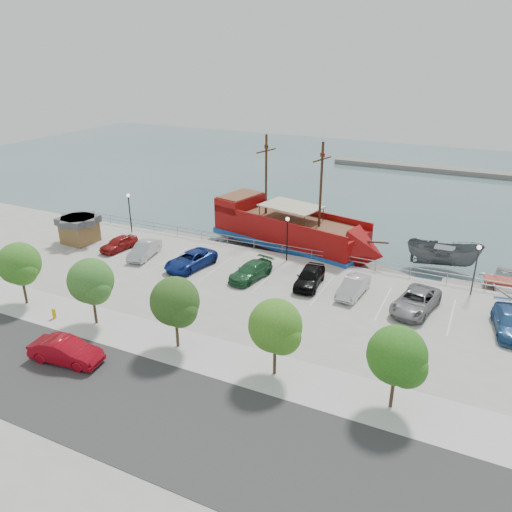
% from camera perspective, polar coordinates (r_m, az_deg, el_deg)
% --- Properties ---
extents(ground, '(160.00, 160.00, 0.00)m').
position_cam_1_polar(ground, '(41.62, 0.05, -5.00)').
color(ground, '#3F5B5F').
extents(land_slab, '(100.00, 58.00, 1.20)m').
position_cam_1_polar(land_slab, '(27.61, -20.77, -22.53)').
color(land_slab, '#999787').
rests_on(land_slab, ground).
extents(street, '(100.00, 8.00, 0.04)m').
position_cam_1_polar(street, '(29.78, -13.92, -16.13)').
color(street, '#363636').
rests_on(street, land_slab).
extents(sidewalk, '(100.00, 4.00, 0.05)m').
position_cam_1_polar(sidewalk, '(33.61, -7.46, -10.59)').
color(sidewalk, silver).
rests_on(sidewalk, land_slab).
extents(seawall_railing, '(50.00, 0.06, 1.00)m').
position_cam_1_polar(seawall_railing, '(47.49, 4.12, 0.60)').
color(seawall_railing, gray).
rests_on(seawall_railing, land_slab).
extents(far_shore, '(40.00, 3.00, 0.80)m').
position_cam_1_polar(far_shore, '(90.45, 21.57, 9.05)').
color(far_shore, slate).
rests_on(far_shore, ground).
extents(pirate_ship, '(19.32, 9.23, 11.97)m').
position_cam_1_polar(pirate_ship, '(50.45, 5.06, 2.50)').
color(pirate_ship, maroon).
rests_on(pirate_ship, ground).
extents(patrol_boat, '(6.91, 3.08, 2.60)m').
position_cam_1_polar(patrol_boat, '(49.75, 20.61, -0.10)').
color(patrol_boat, '#54575A').
rests_on(patrol_boat, ground).
extents(speedboat, '(5.02, 6.77, 1.35)m').
position_cam_1_polar(speedboat, '(47.36, 26.93, -3.16)').
color(speedboat, white).
rests_on(speedboat, ground).
extents(dock_west, '(6.89, 2.03, 0.39)m').
position_cam_1_polar(dock_west, '(54.68, -7.89, 1.98)').
color(dock_west, gray).
rests_on(dock_west, ground).
extents(dock_mid, '(6.70, 4.08, 0.37)m').
position_cam_1_polar(dock_mid, '(47.02, 15.40, -2.22)').
color(dock_mid, gray).
rests_on(dock_mid, ground).
extents(dock_east, '(7.38, 2.29, 0.42)m').
position_cam_1_polar(dock_east, '(46.58, 24.82, -3.82)').
color(dock_east, gray).
rests_on(dock_east, ground).
extents(shed, '(3.44, 3.44, 2.68)m').
position_cam_1_polar(shed, '(53.59, -19.55, 2.95)').
color(shed, brown).
rests_on(shed, land_slab).
extents(street_sedan, '(4.91, 2.21, 1.56)m').
position_cam_1_polar(street_sedan, '(34.01, -20.91, -10.11)').
color(street_sedan, maroon).
rests_on(street_sedan, street).
extents(fire_hydrant, '(0.29, 0.29, 0.83)m').
position_cam_1_polar(fire_hydrant, '(39.52, -22.09, -6.07)').
color(fire_hydrant, '#DEB000').
rests_on(fire_hydrant, sidewalk).
extents(lamp_post_left, '(0.36, 0.36, 4.28)m').
position_cam_1_polar(lamp_post_left, '(54.46, -14.29, 5.56)').
color(lamp_post_left, black).
rests_on(lamp_post_left, land_slab).
extents(lamp_post_mid, '(0.36, 0.36, 4.28)m').
position_cam_1_polar(lamp_post_mid, '(45.50, 3.59, 2.86)').
color(lamp_post_mid, black).
rests_on(lamp_post_mid, land_slab).
extents(lamp_post_right, '(0.36, 0.36, 4.28)m').
position_cam_1_polar(lamp_post_right, '(42.63, 23.91, -0.55)').
color(lamp_post_right, black).
rests_on(lamp_post_right, land_slab).
extents(tree_b, '(3.30, 3.20, 5.00)m').
position_cam_1_polar(tree_b, '(41.34, -25.37, -0.96)').
color(tree_b, '#473321').
rests_on(tree_b, sidewalk).
extents(tree_c, '(3.30, 3.20, 5.00)m').
position_cam_1_polar(tree_c, '(36.44, -18.26, -2.93)').
color(tree_c, '#473321').
rests_on(tree_c, sidewalk).
extents(tree_d, '(3.30, 3.20, 5.00)m').
position_cam_1_polar(tree_d, '(32.32, -9.10, -5.39)').
color(tree_d, '#473321').
rests_on(tree_d, sidewalk).
extents(tree_e, '(3.30, 3.20, 5.00)m').
position_cam_1_polar(tree_e, '(29.31, 2.42, -8.25)').
color(tree_e, '#473321').
rests_on(tree_e, sidewalk).
extents(tree_f, '(3.30, 3.20, 5.00)m').
position_cam_1_polar(tree_f, '(27.77, 16.05, -11.15)').
color(tree_f, '#473321').
rests_on(tree_f, sidewalk).
extents(parked_car_a, '(2.26, 4.20, 1.36)m').
position_cam_1_polar(parked_car_a, '(50.58, -15.41, 1.40)').
color(parked_car_a, maroon).
rests_on(parked_car_a, land_slab).
extents(parked_car_b, '(2.27, 4.61, 1.45)m').
position_cam_1_polar(parked_car_b, '(48.23, -12.62, 0.69)').
color(parked_car_b, '#A9AAAD').
rests_on(parked_car_b, land_slab).
extents(parked_car_c, '(3.36, 5.65, 1.47)m').
position_cam_1_polar(parked_car_c, '(45.15, -7.48, -0.46)').
color(parked_car_c, navy).
rests_on(parked_car_c, land_slab).
extents(parked_car_d, '(2.79, 5.02, 1.38)m').
position_cam_1_polar(parked_car_d, '(42.69, -0.60, -1.74)').
color(parked_car_d, '#215630').
rests_on(parked_car_d, land_slab).
extents(parked_car_e, '(2.30, 4.84, 1.60)m').
position_cam_1_polar(parked_car_e, '(41.65, 6.14, -2.36)').
color(parked_car_e, black).
rests_on(parked_car_e, land_slab).
extents(parked_car_f, '(1.91, 4.48, 1.44)m').
position_cam_1_polar(parked_car_f, '(40.68, 11.06, -3.45)').
color(parked_car_f, silver).
rests_on(parked_car_f, land_slab).
extents(parked_car_g, '(3.50, 5.84, 1.52)m').
position_cam_1_polar(parked_car_g, '(39.48, 17.78, -4.95)').
color(parked_car_g, gray).
rests_on(parked_car_g, land_slab).
extents(parked_car_h, '(2.87, 5.34, 1.47)m').
position_cam_1_polar(parked_car_h, '(39.14, 27.09, -6.78)').
color(parked_car_h, '#264F86').
rests_on(parked_car_h, land_slab).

